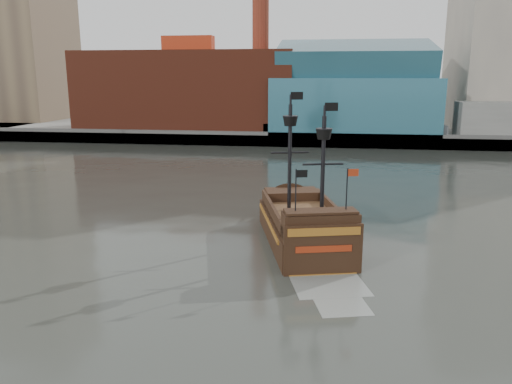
# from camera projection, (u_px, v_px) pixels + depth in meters

# --- Properties ---
(ground) EXTENTS (400.00, 400.00, 0.00)m
(ground) POSITION_uv_depth(u_px,v_px,m) (225.00, 293.00, 28.98)
(ground) COLOR #2C2F2A
(ground) RESTS_ON ground
(promenade_far) EXTENTS (220.00, 60.00, 2.00)m
(promenade_far) POSITION_uv_depth(u_px,v_px,m) (304.00, 126.00, 117.45)
(promenade_far) COLOR slate
(promenade_far) RESTS_ON ground
(seawall) EXTENTS (220.00, 1.00, 2.60)m
(seawall) POSITION_uv_depth(u_px,v_px,m) (296.00, 140.00, 88.94)
(seawall) COLOR #4C4C49
(seawall) RESTS_ON ground
(skyline) EXTENTS (149.00, 45.00, 62.00)m
(skyline) POSITION_uv_depth(u_px,v_px,m) (330.00, 16.00, 104.23)
(skyline) COLOR brown
(skyline) RESTS_ON promenade_far
(pirate_ship) EXTENTS (8.63, 16.72, 12.01)m
(pirate_ship) POSITION_uv_depth(u_px,v_px,m) (304.00, 230.00, 37.33)
(pirate_ship) COLOR black
(pirate_ship) RESTS_ON ground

